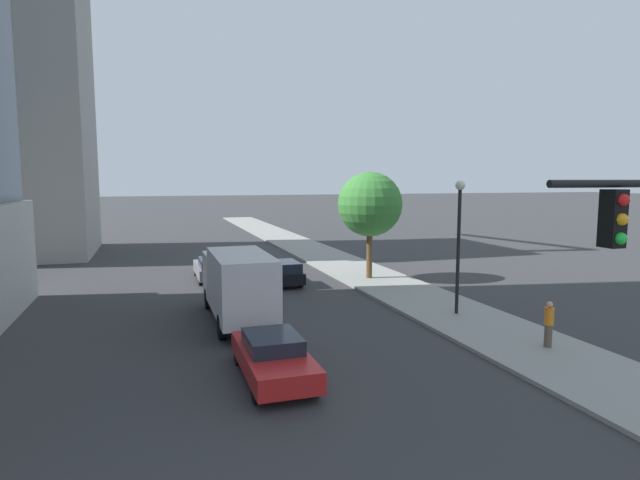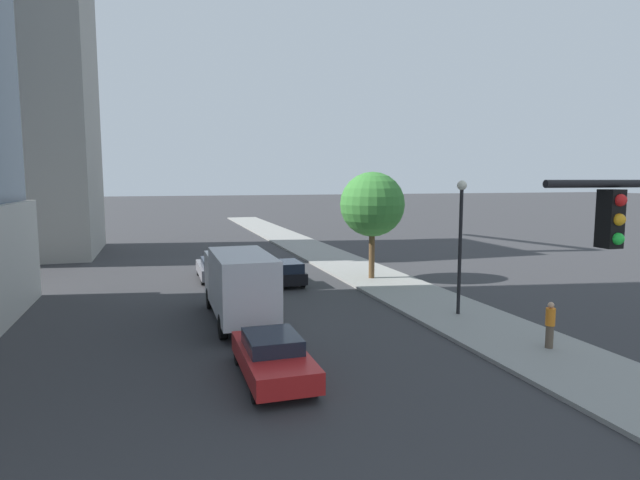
{
  "view_description": "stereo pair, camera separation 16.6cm",
  "coord_description": "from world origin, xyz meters",
  "px_view_note": "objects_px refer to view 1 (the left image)",
  "views": [
    {
      "loc": [
        -5.59,
        -4.18,
        6.28
      ],
      "look_at": [
        -0.28,
        12.27,
        4.26
      ],
      "focal_mm": 29.38,
      "sensor_mm": 36.0,
      "label": 1
    },
    {
      "loc": [
        -5.44,
        -4.23,
        6.28
      ],
      "look_at": [
        -0.28,
        12.27,
        4.26
      ],
      "focal_mm": 29.38,
      "sensor_mm": 36.0,
      "label": 2
    }
  ],
  "objects_px": {
    "construction_building": "(0,51)",
    "car_red": "(273,357)",
    "street_tree": "(370,205)",
    "pedestrian_orange_shirt": "(549,324)",
    "car_gray": "(212,268)",
    "street_lamp": "(459,228)",
    "box_truck": "(238,282)",
    "car_black": "(281,272)"
  },
  "relations": [
    {
      "from": "street_tree",
      "to": "car_red",
      "type": "xyz_separation_m",
      "value": [
        -9.33,
        -14.08,
        -4.0
      ]
    },
    {
      "from": "street_tree",
      "to": "box_truck",
      "type": "xyz_separation_m",
      "value": [
        -9.33,
        -7.13,
        -2.93
      ]
    },
    {
      "from": "car_red",
      "to": "box_truck",
      "type": "height_order",
      "value": "box_truck"
    },
    {
      "from": "construction_building",
      "to": "box_truck",
      "type": "xyz_separation_m",
      "value": [
        14.44,
        -25.99,
        -14.56
      ]
    },
    {
      "from": "street_tree",
      "to": "car_gray",
      "type": "height_order",
      "value": "street_tree"
    },
    {
      "from": "construction_building",
      "to": "box_truck",
      "type": "height_order",
      "value": "construction_building"
    },
    {
      "from": "car_gray",
      "to": "pedestrian_orange_shirt",
      "type": "xyz_separation_m",
      "value": [
        10.19,
        -17.56,
        0.27
      ]
    },
    {
      "from": "construction_building",
      "to": "pedestrian_orange_shirt",
      "type": "distance_m",
      "value": 44.24
    },
    {
      "from": "street_tree",
      "to": "car_gray",
      "type": "bearing_deg",
      "value": 162.05
    },
    {
      "from": "street_lamp",
      "to": "car_black",
      "type": "xyz_separation_m",
      "value": [
        -5.88,
        9.8,
        -3.38
      ]
    },
    {
      "from": "street_lamp",
      "to": "street_tree",
      "type": "bearing_deg",
      "value": 92.26
    },
    {
      "from": "car_black",
      "to": "box_truck",
      "type": "distance_m",
      "value": 8.63
    },
    {
      "from": "construction_building",
      "to": "box_truck",
      "type": "bearing_deg",
      "value": -60.94
    },
    {
      "from": "car_black",
      "to": "car_red",
      "type": "height_order",
      "value": "car_black"
    },
    {
      "from": "construction_building",
      "to": "car_red",
      "type": "xyz_separation_m",
      "value": [
        14.44,
        -32.94,
        -15.63
      ]
    },
    {
      "from": "construction_building",
      "to": "pedestrian_orange_shirt",
      "type": "relative_size",
      "value": 22.2
    },
    {
      "from": "street_lamp",
      "to": "car_gray",
      "type": "distance_m",
      "value": 16.01
    },
    {
      "from": "street_lamp",
      "to": "construction_building",
      "type": "bearing_deg",
      "value": 130.63
    },
    {
      "from": "street_tree",
      "to": "car_red",
      "type": "distance_m",
      "value": 17.36
    },
    {
      "from": "car_black",
      "to": "car_red",
      "type": "xyz_separation_m",
      "value": [
        -3.81,
        -14.61,
        -0.0
      ]
    },
    {
      "from": "box_truck",
      "to": "pedestrian_orange_shirt",
      "type": "height_order",
      "value": "box_truck"
    },
    {
      "from": "street_tree",
      "to": "pedestrian_orange_shirt",
      "type": "bearing_deg",
      "value": -86.6
    },
    {
      "from": "pedestrian_orange_shirt",
      "to": "car_gray",
      "type": "bearing_deg",
      "value": 120.14
    },
    {
      "from": "car_black",
      "to": "street_lamp",
      "type": "bearing_deg",
      "value": -59.03
    },
    {
      "from": "box_truck",
      "to": "pedestrian_orange_shirt",
      "type": "bearing_deg",
      "value": -36.0
    },
    {
      "from": "construction_building",
      "to": "box_truck",
      "type": "relative_size",
      "value": 5.03
    },
    {
      "from": "street_lamp",
      "to": "pedestrian_orange_shirt",
      "type": "bearing_deg",
      "value": -84.6
    },
    {
      "from": "street_lamp",
      "to": "car_gray",
      "type": "height_order",
      "value": "street_lamp"
    },
    {
      "from": "construction_building",
      "to": "street_lamp",
      "type": "height_order",
      "value": "construction_building"
    },
    {
      "from": "street_tree",
      "to": "box_truck",
      "type": "bearing_deg",
      "value": -142.6
    },
    {
      "from": "car_black",
      "to": "car_red",
      "type": "bearing_deg",
      "value": -104.63
    },
    {
      "from": "car_red",
      "to": "pedestrian_orange_shirt",
      "type": "height_order",
      "value": "pedestrian_orange_shirt"
    },
    {
      "from": "car_red",
      "to": "box_truck",
      "type": "relative_size",
      "value": 0.63
    },
    {
      "from": "car_black",
      "to": "pedestrian_orange_shirt",
      "type": "height_order",
      "value": "pedestrian_orange_shirt"
    },
    {
      "from": "car_gray",
      "to": "box_truck",
      "type": "relative_size",
      "value": 0.64
    },
    {
      "from": "construction_building",
      "to": "car_gray",
      "type": "distance_m",
      "value": 26.51
    },
    {
      "from": "street_lamp",
      "to": "car_black",
      "type": "distance_m",
      "value": 11.92
    },
    {
      "from": "street_tree",
      "to": "car_red",
      "type": "height_order",
      "value": "street_tree"
    },
    {
      "from": "car_gray",
      "to": "street_tree",
      "type": "bearing_deg",
      "value": -17.95
    },
    {
      "from": "street_lamp",
      "to": "street_tree",
      "type": "height_order",
      "value": "street_tree"
    },
    {
      "from": "box_truck",
      "to": "car_black",
      "type": "bearing_deg",
      "value": 63.53
    },
    {
      "from": "street_lamp",
      "to": "car_red",
      "type": "relative_size",
      "value": 1.28
    }
  ]
}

